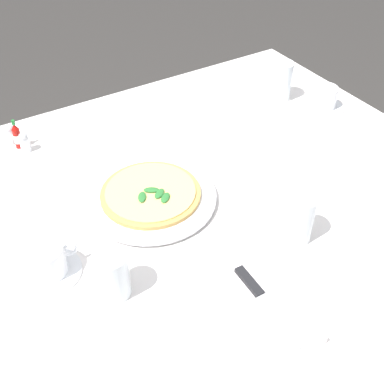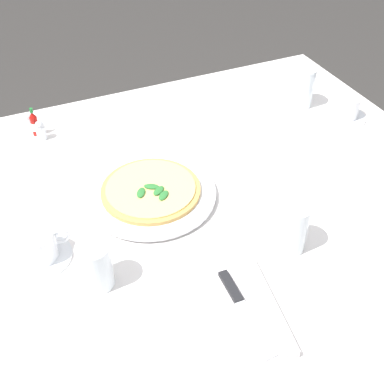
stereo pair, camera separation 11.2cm
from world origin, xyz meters
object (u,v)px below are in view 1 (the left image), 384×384
at_px(coffee_cup_back_corner, 48,263).
at_px(coffee_cup_near_left, 323,98).
at_px(water_glass_right_edge, 112,277).
at_px(water_glass_left_edge, 280,83).
at_px(pizza, 151,193).
at_px(water_glass_far_right, 298,220).
at_px(pizza_plate, 151,197).
at_px(salt_shaker, 25,143).
at_px(pepper_shaker, 11,135).
at_px(hot_sauce_bottle, 17,136).
at_px(dinner_knife, 265,301).
at_px(napkin_folded, 263,304).

xyz_separation_m(coffee_cup_back_corner, coffee_cup_near_left, (-0.19, 0.91, -0.00)).
relative_size(water_glass_right_edge, water_glass_left_edge, 0.87).
bearing_deg(coffee_cup_near_left, water_glass_left_edge, -145.32).
distance_m(pizza, water_glass_far_right, 0.34).
distance_m(pizza_plate, water_glass_far_right, 0.34).
height_order(water_glass_far_right, water_glass_left_edge, water_glass_left_edge).
height_order(pizza, water_glass_right_edge, water_glass_right_edge).
relative_size(coffee_cup_back_corner, salt_shaker, 2.36).
bearing_deg(pepper_shaker, hot_sauce_bottle, 19.65).
xyz_separation_m(water_glass_left_edge, salt_shaker, (-0.13, -0.75, -0.03)).
relative_size(coffee_cup_near_left, hot_sauce_bottle, 1.57).
distance_m(pizza_plate, pepper_shaker, 0.46).
relative_size(pizza_plate, hot_sauce_bottle, 3.67).
bearing_deg(dinner_knife, coffee_cup_back_corner, -130.95).
xyz_separation_m(coffee_cup_back_corner, hot_sauce_bottle, (-0.47, 0.07, 0.00)).
bearing_deg(coffee_cup_back_corner, pizza_plate, 108.01).
distance_m(coffee_cup_near_left, napkin_folded, 0.77).
xyz_separation_m(coffee_cup_near_left, water_glass_left_edge, (-0.11, -0.08, 0.02)).
height_order(pizza, water_glass_far_right, water_glass_far_right).
distance_m(napkin_folded, hot_sauce_bottle, 0.79).
bearing_deg(salt_shaker, dinner_knife, 17.37).
distance_m(water_glass_right_edge, salt_shaker, 0.55).
xyz_separation_m(pizza, dinner_knife, (0.38, 0.04, -0.00)).
bearing_deg(dinner_knife, coffee_cup_near_left, 130.83).
bearing_deg(dinner_knife, napkin_folded, -180.00).
relative_size(water_glass_far_right, pepper_shaker, 2.02).
bearing_deg(coffee_cup_near_left, napkin_folded, -51.12).
height_order(napkin_folded, dinner_knife, dinner_knife).
height_order(water_glass_far_right, salt_shaker, water_glass_far_right).
bearing_deg(pepper_shaker, pizza, 27.22).
distance_m(coffee_cup_back_corner, water_glass_far_right, 0.52).
distance_m(coffee_cup_back_corner, coffee_cup_near_left, 0.93).
bearing_deg(pizza_plate, water_glass_far_right, 38.53).
height_order(water_glass_right_edge, salt_shaker, water_glass_right_edge).
relative_size(coffee_cup_back_corner, dinner_knife, 0.68).
bearing_deg(dinner_knife, water_glass_left_edge, 140.75).
xyz_separation_m(hot_sauce_bottle, salt_shaker, (0.03, 0.01, -0.01)).
bearing_deg(pizza, pepper_shaker, -152.78).
bearing_deg(pizza, dinner_knife, 5.82).
height_order(water_glass_right_edge, pepper_shaker, water_glass_right_edge).
bearing_deg(coffee_cup_near_left, dinner_knife, -50.96).
xyz_separation_m(coffee_cup_back_corner, water_glass_far_right, (0.18, 0.48, 0.02)).
bearing_deg(salt_shaker, water_glass_left_edge, 80.01).
distance_m(water_glass_far_right, dinner_knife, 0.21).
bearing_deg(salt_shaker, water_glass_far_right, 33.05).
bearing_deg(coffee_cup_near_left, pizza, -80.48).
height_order(pizza_plate, coffee_cup_near_left, coffee_cup_near_left).
height_order(coffee_cup_near_left, salt_shaker, coffee_cup_near_left).
relative_size(water_glass_left_edge, pepper_shaker, 2.09).
bearing_deg(hot_sauce_bottle, coffee_cup_back_corner, -9.10).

